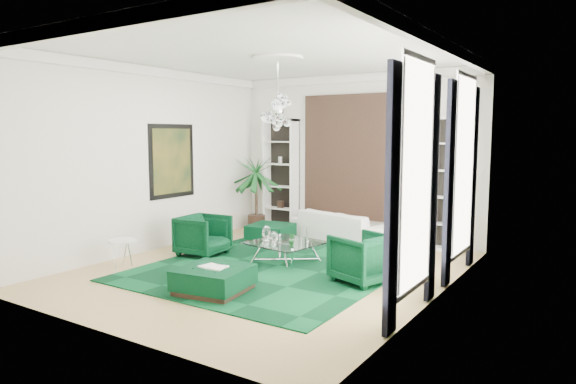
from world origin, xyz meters
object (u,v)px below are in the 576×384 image
Objects in this scene: armchair_left at (203,235)px; armchair_right at (363,258)px; coffee_table at (286,253)px; ottoman_front at (214,280)px; sofa at (341,227)px; ottoman_side at (271,233)px; side_table at (123,254)px; palm at (256,183)px.

armchair_left is 3.50m from armchair_right.
coffee_table is 2.10m from ottoman_front.
sofa is 2.66× the size of ottoman_side.
side_table is at bearing 174.05° from ottoman_front.
armchair_left reaches higher than ottoman_side.
ottoman_front is (1.80, -1.75, -0.21)m from armchair_left.
coffee_table is 2.99m from side_table.
sofa is 4.40m from ottoman_front.
sofa is at bearing -37.63° from armchair_left.
coffee_table is 1.33× the size of ottoman_side.
armchair_right is 0.75× the size of coffee_table.
palm is (-4.20, 2.75, 0.79)m from armchair_right.
sofa is at bearing 60.48° from side_table.
coffee_table is 2.31× the size of side_table.
palm is (-0.70, 2.75, 0.79)m from armchair_left.
sofa is at bearing -2.34° from palm.
ottoman_front is 2.41m from side_table.
side_table is at bearing 73.25° from sofa.
palm reaches higher than ottoman_side.
side_table is 0.22× the size of palm.
armchair_right is at bearing -30.14° from ottoman_side.
ottoman_front is at bearing -60.95° from palm.
armchair_left is 1.86m from ottoman_side.
armchair_right reaches higher than ottoman_front.
side_table is (-2.35, -1.85, 0.04)m from coffee_table.
ottoman_side is (-3.10, 1.80, -0.21)m from armchair_right.
side_table reaches higher than coffee_table.
ottoman_front is at bearing -5.95° from side_table.
ottoman_side is at bearing 132.95° from coffee_table.
palm is at bearing 91.35° from side_table.
sofa is 1.00× the size of palm.
palm is (-1.10, 0.95, 1.00)m from ottoman_side.
armchair_left and armchair_right have the same top height.
palm reaches higher than armchair_left.
side_table is (-2.35, -4.15, -0.10)m from sofa.
sofa is 3.18m from armchair_left.
armchair_right reaches higher than side_table.
palm reaches higher than armchair_right.
ottoman_side is at bearing 44.96° from sofa.
sofa is at bearing 90.00° from coffee_table.
sofa reaches higher than ottoman_side.
armchair_left is at bearing 68.20° from side_table.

